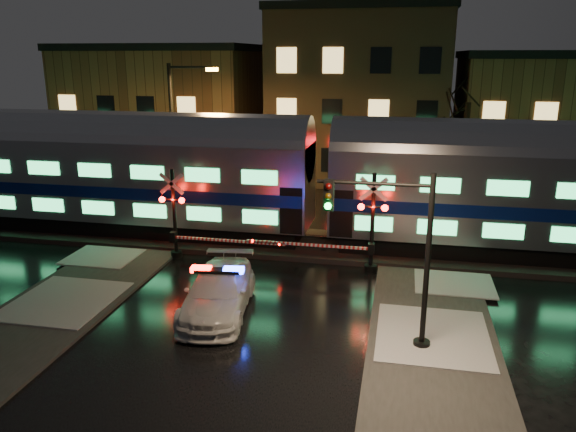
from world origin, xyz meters
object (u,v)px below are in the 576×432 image
object	(u,v)px
crossing_signal_right	(363,232)
traffic_light	(398,258)
police_car	(218,292)
crossing_signal_left	(182,223)
streetlight	(177,130)

from	to	relation	value
crossing_signal_right	traffic_light	distance (m)	6.34
police_car	crossing_signal_left	xyz separation A→B (m)	(-3.24, 4.79, 0.89)
crossing_signal_right	streetlight	xyz separation A→B (m)	(-10.65, 6.69, 3.05)
crossing_signal_right	crossing_signal_left	size ratio (longest dim) A/B	1.05
traffic_light	police_car	bearing A→B (deg)	158.77
traffic_light	crossing_signal_right	bearing A→B (deg)	93.84
police_car	crossing_signal_right	size ratio (longest dim) A/B	0.92
traffic_light	streetlight	size ratio (longest dim) A/B	0.66
crossing_signal_left	streetlight	bearing A→B (deg)	112.56
crossing_signal_left	streetlight	size ratio (longest dim) A/B	0.68
crossing_signal_left	traffic_light	distance (m)	11.17
crossing_signal_right	traffic_light	bearing A→B (deg)	-76.76
police_car	crossing_signal_left	world-z (taller)	crossing_signal_left
crossing_signal_right	crossing_signal_left	xyz separation A→B (m)	(-7.87, -0.00, -0.09)
streetlight	police_car	bearing A→B (deg)	-62.35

